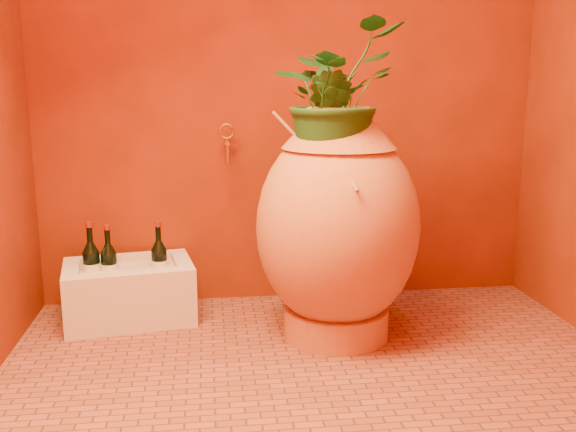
{
  "coord_description": "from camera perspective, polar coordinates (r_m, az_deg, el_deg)",
  "views": [
    {
      "loc": [
        -0.41,
        -2.21,
        1.11
      ],
      "look_at": [
        -0.09,
        0.35,
        0.57
      ],
      "focal_mm": 40.0,
      "sensor_mm": 36.0,
      "label": 1
    }
  ],
  "objects": [
    {
      "name": "floor",
      "position": [
        2.51,
        3.11,
        -14.42
      ],
      "size": [
        2.5,
        2.5,
        0.0
      ],
      "primitive_type": "plane",
      "color": "brown",
      "rests_on": "ground"
    },
    {
      "name": "wall_back",
      "position": [
        3.24,
        0.13,
        14.36
      ],
      "size": [
        2.5,
        0.02,
        2.5
      ],
      "primitive_type": "cube",
      "color": "#621E05",
      "rests_on": "ground"
    },
    {
      "name": "amphora",
      "position": [
        2.77,
        4.43,
        -0.87
      ],
      "size": [
        0.84,
        0.84,
        1.01
      ],
      "rotation": [
        0.0,
        0.0,
        0.22
      ],
      "color": "#B66D33",
      "rests_on": "floor"
    },
    {
      "name": "stone_basin",
      "position": [
        3.14,
        -13.92,
        -6.63
      ],
      "size": [
        0.64,
        0.49,
        0.28
      ],
      "rotation": [
        0.0,
        0.0,
        0.16
      ],
      "color": "beige",
      "rests_on": "floor"
    },
    {
      "name": "wine_bottle_a",
      "position": [
        3.12,
        -15.61,
        -4.36
      ],
      "size": [
        0.08,
        0.08,
        0.31
      ],
      "color": "black",
      "rests_on": "stone_basin"
    },
    {
      "name": "wine_bottle_b",
      "position": [
        3.12,
        -11.36,
        -4.12
      ],
      "size": [
        0.08,
        0.08,
        0.31
      ],
      "color": "black",
      "rests_on": "stone_basin"
    },
    {
      "name": "wine_bottle_c",
      "position": [
        3.12,
        -17.05,
        -4.31
      ],
      "size": [
        0.08,
        0.08,
        0.33
      ],
      "color": "black",
      "rests_on": "stone_basin"
    },
    {
      "name": "wall_tap",
      "position": [
        3.13,
        -5.45,
        6.64
      ],
      "size": [
        0.08,
        0.17,
        0.18
      ],
      "color": "#AB6A27",
      "rests_on": "wall_back"
    },
    {
      "name": "plant_main",
      "position": [
        2.68,
        4.14,
        10.65
      ],
      "size": [
        0.71,
        0.7,
        0.6
      ],
      "primitive_type": "imported",
      "rotation": [
        0.0,
        0.0,
        0.66
      ],
      "color": "#19461A",
      "rests_on": "amphora"
    },
    {
      "name": "plant_side",
      "position": [
        2.62,
        3.4,
        8.65
      ],
      "size": [
        0.27,
        0.26,
        0.39
      ],
      "primitive_type": "imported",
      "rotation": [
        0.0,
        0.0,
        -0.61
      ],
      "color": "#19461A",
      "rests_on": "amphora"
    }
  ]
}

